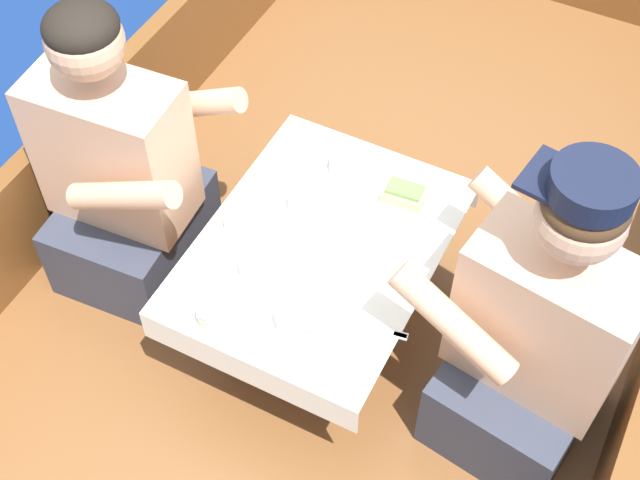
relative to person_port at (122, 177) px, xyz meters
The scene contains 19 objects.
ground_plane 0.89m from the person_port, ahead, with size 60.00×60.00×0.00m, color navy.
boat_deck 0.80m from the person_port, ahead, with size 1.85×3.75×0.27m, color brown.
gunwale_port 0.35m from the person_port, behind, with size 0.06×3.75×0.39m, color brown.
gunwale_starboard 1.51m from the person_port, ahead, with size 0.06×3.75×0.39m, color brown.
cockpit_table 0.61m from the person_port, ahead, with size 0.61×0.80×0.37m.
person_port is the anchor object (origin of this frame).
person_starboard 1.21m from the person_port, ahead, with size 0.57×0.51×0.98m.
plate_sandwich 0.79m from the person_port, 20.96° to the left, with size 0.19×0.19×0.01m.
plate_bread 0.71m from the person_port, ahead, with size 0.20×0.20×0.01m.
sandwich 0.79m from the person_port, 20.96° to the left, with size 0.12×0.08×0.05m.
bowl_port_near 0.52m from the person_port, 11.07° to the right, with size 0.12×0.12×0.04m.
bowl_starboard_near 0.40m from the person_port, ahead, with size 0.12×0.12×0.04m.
bowl_center_far 0.66m from the person_port, 30.11° to the left, with size 0.14×0.14×0.04m.
coffee_cup_port 0.70m from the person_port, 18.28° to the right, with size 0.11×0.08×0.07m.
coffee_cup_starboard 0.52m from the person_port, 15.10° to the left, with size 0.10×0.07×0.05m.
tin_can 0.56m from the person_port, 31.87° to the right, with size 0.07×0.07×0.05m.
utensil_fork_starboard 0.87m from the person_port, ahead, with size 0.17×0.04×0.00m.
utensil_knife_port 0.50m from the person_port, 36.70° to the right, with size 0.17×0.06×0.00m.
utensil_spoon_starboard 0.84m from the person_port, 19.29° to the right, with size 0.14×0.12×0.01m.
Camera 1 is at (0.66, -1.29, 2.50)m, focal length 50.00 mm.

